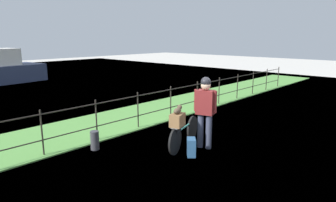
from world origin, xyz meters
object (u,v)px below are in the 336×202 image
terrier_dog (178,110)px  backpack_on_paving (191,147)px  wooden_crate (177,120)px  mooring_bollard (95,140)px  bicycle_main (184,134)px  cyclist_person (205,106)px

terrier_dog → backpack_on_paving: terrier_dog is taller
wooden_crate → mooring_bollard: (-1.15, 1.53, -0.54)m
bicycle_main → backpack_on_paving: (-0.30, -0.46, -0.13)m
terrier_dog → cyclist_person: bearing=-23.1°
bicycle_main → terrier_dog: bearing=-162.9°
backpack_on_paving → mooring_bollard: bearing=-99.9°
bicycle_main → wooden_crate: (-0.37, -0.11, 0.43)m
bicycle_main → terrier_dog: (-0.35, -0.11, 0.66)m
terrier_dog → mooring_bollard: bearing=127.7°
terrier_dog → mooring_bollard: (-1.18, 1.52, -0.76)m
terrier_dog → backpack_on_paving: bearing=-83.0°
terrier_dog → backpack_on_paving: 0.86m
terrier_dog → bicycle_main: bearing=17.1°
cyclist_person → mooring_bollard: (-1.82, 1.80, -0.78)m
bicycle_main → backpack_on_paving: 0.57m
wooden_crate → terrier_dog: size_ratio=1.11×
wooden_crate → cyclist_person: 0.76m
backpack_on_paving → bicycle_main: bearing=-166.0°
backpack_on_paving → mooring_bollard: (-1.22, 1.88, 0.02)m
cyclist_person → backpack_on_paving: bearing=-172.1°
bicycle_main → cyclist_person: 0.83m
cyclist_person → wooden_crate: bearing=158.2°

